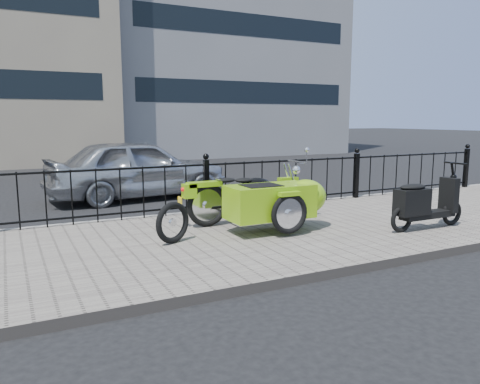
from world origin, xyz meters
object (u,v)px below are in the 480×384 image
motorcycle_sidecar (275,199)px  sedan_car (138,168)px  spare_tire (173,223)px  scooter (423,204)px

motorcycle_sidecar → sedan_car: size_ratio=0.56×
motorcycle_sidecar → spare_tire: (-1.69, -0.10, -0.18)m
scooter → sedan_car: sedan_car is taller
scooter → sedan_car: size_ratio=0.37×
sedan_car → motorcycle_sidecar: bearing=-173.4°
motorcycle_sidecar → scooter: (2.03, -1.05, -0.08)m
motorcycle_sidecar → scooter: bearing=-27.4°
scooter → spare_tire: 3.85m
motorcycle_sidecar → sedan_car: bearing=102.5°
spare_tire → scooter: bearing=-14.4°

